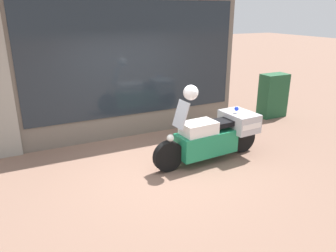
% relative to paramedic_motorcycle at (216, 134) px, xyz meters
% --- Properties ---
extents(ground_plane, '(60.00, 60.00, 0.00)m').
position_rel_paramedic_motorcycle_xyz_m(ground_plane, '(-1.27, 0.17, -0.53)').
color(ground_plane, '#7A5B4C').
extents(shop_building, '(6.02, 0.55, 3.56)m').
position_rel_paramedic_motorcycle_xyz_m(shop_building, '(-1.62, 2.17, 1.25)').
color(shop_building, '#6B6056').
rests_on(shop_building, ground).
extents(window_display, '(4.84, 0.30, 1.79)m').
position_rel_paramedic_motorcycle_xyz_m(window_display, '(-0.98, 2.20, -0.10)').
color(window_display, slate).
rests_on(window_display, ground).
extents(paramedic_motorcycle, '(2.44, 0.81, 1.33)m').
position_rel_paramedic_motorcycle_xyz_m(paramedic_motorcycle, '(0.00, 0.00, 0.00)').
color(paramedic_motorcycle, black).
rests_on(paramedic_motorcycle, ground).
extents(utility_cabinet, '(0.76, 0.44, 1.22)m').
position_rel_paramedic_motorcycle_xyz_m(utility_cabinet, '(3.07, 1.69, 0.08)').
color(utility_cabinet, '#1E4C2D').
rests_on(utility_cabinet, ground).
extents(white_helmet, '(0.28, 0.28, 0.28)m').
position_rel_paramedic_motorcycle_xyz_m(white_helmet, '(-0.62, -0.04, 0.94)').
color(white_helmet, white).
rests_on(white_helmet, paramedic_motorcycle).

